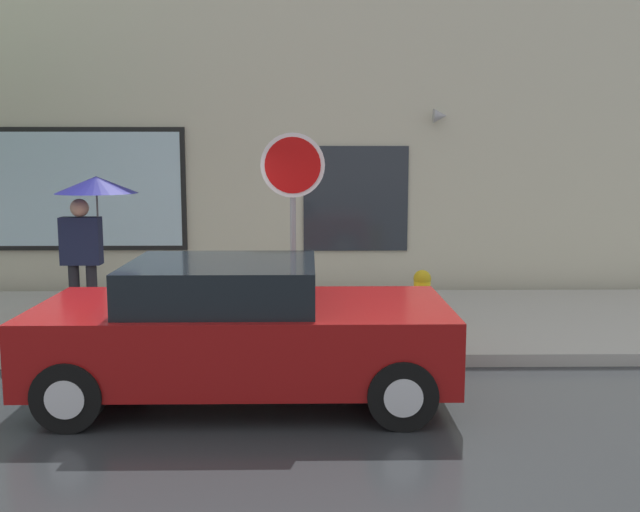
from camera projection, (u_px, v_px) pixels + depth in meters
name	position (u px, v px, depth m)	size (l,w,h in m)	color
ground_plane	(134.00, 398.00, 7.28)	(60.00, 60.00, 0.00)	#282B2D
sidewalk	(184.00, 322.00, 10.24)	(20.00, 4.00, 0.15)	#A3A099
building_facade	(203.00, 94.00, 12.23)	(20.00, 0.67, 7.00)	beige
parked_car	(240.00, 331.00, 7.19)	(4.09, 1.94, 1.40)	maroon
fire_hydrant	(422.00, 301.00, 9.36)	(0.30, 0.44, 0.82)	yellow
pedestrian_with_umbrella	(92.00, 207.00, 9.26)	(1.06, 1.06, 2.03)	black
stop_sign	(293.00, 197.00, 8.47)	(0.76, 0.10, 2.56)	gray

